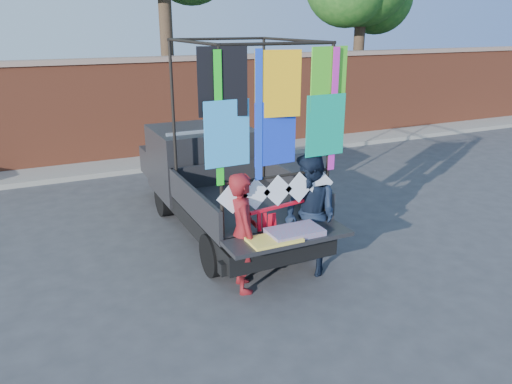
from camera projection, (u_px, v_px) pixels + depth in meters
name	position (u px, v px, depth m)	size (l,w,h in m)	color
ground	(265.00, 270.00, 7.31)	(90.00, 90.00, 0.00)	#38383A
brick_wall	(145.00, 108.00, 12.87)	(30.00, 0.45, 2.61)	#97462C
curb	(155.00, 162.00, 12.68)	(30.00, 1.20, 0.12)	gray
pickup_truck	(212.00, 177.00, 8.93)	(2.03, 5.11, 3.22)	black
woman	(243.00, 233.00, 6.55)	(0.60, 0.39, 1.64)	maroon
man	(310.00, 215.00, 6.99)	(0.85, 0.66, 1.75)	black
streamer_bundle	(271.00, 221.00, 6.70)	(0.89, 0.19, 0.62)	red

